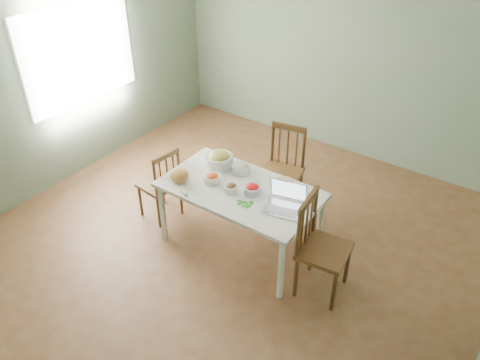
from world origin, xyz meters
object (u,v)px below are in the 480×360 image
Objects in this scene: chair_right at (325,249)px; laptop at (284,199)px; bread_boule at (180,176)px; chair_left at (159,183)px; bowl_squash at (219,159)px; dining_table at (240,218)px; chair_far at (281,171)px.

chair_right is 0.58m from laptop.
bread_boule is at bearing 176.13° from laptop.
chair_left is at bearing 161.97° from bread_boule.
laptop is at bearing -16.22° from bowl_squash.
dining_table is 0.73m from laptop.
dining_table is at bearing -99.95° from chair_far.
dining_table is 8.22× the size of bread_boule.
bowl_squash is at bearing 71.58° from chair_right.
chair_left is 2.04m from chair_right.
laptop is (0.95, -0.28, 0.04)m from bowl_squash.
chair_left is (-1.04, -0.91, -0.05)m from chair_far.
chair_right is 5.36× the size of bread_boule.
chair_far is at bearing 90.63° from dining_table.
bowl_squash is (0.15, 0.46, 0.02)m from bread_boule.
dining_table is at bearing 78.97° from chair_right.
dining_table is 1.05m from chair_left.
chair_right is 2.85× the size of laptop.
chair_right is (0.99, -0.08, 0.14)m from dining_table.
chair_left is 2.46× the size of laptop.
chair_left is 3.08× the size of bowl_squash.
chair_left is at bearing 83.62° from chair_right.
chair_right reaches higher than laptop.
bread_boule is at bearing 78.35° from chair_left.
chair_left reaches higher than dining_table.
dining_table is 1.53× the size of chair_right.
chair_far is 1.10m from laptop.
chair_far is 1.38m from chair_left.
chair_far is at bearing 108.13° from laptop.
chair_right is at bearing -11.73° from bowl_squash.
bowl_squash is (-0.42, 0.22, 0.45)m from dining_table.
chair_far is 0.80m from bowl_squash.
bread_boule is 0.48m from bowl_squash.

